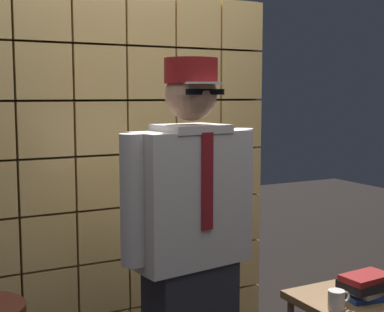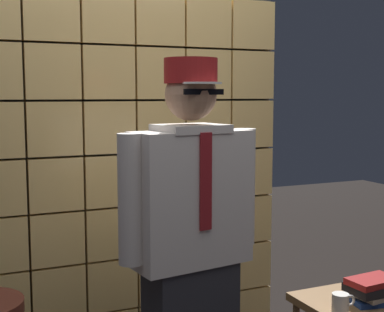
{
  "view_description": "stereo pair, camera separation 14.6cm",
  "coord_description": "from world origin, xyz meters",
  "px_view_note": "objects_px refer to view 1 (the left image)",
  "views": [
    {
      "loc": [
        -1.13,
        -1.83,
        1.58
      ],
      "look_at": [
        -0.03,
        0.28,
        1.31
      ],
      "focal_mm": 51.12,
      "sensor_mm": 36.0,
      "label": 1
    },
    {
      "loc": [
        -0.99,
        -1.89,
        1.58
      ],
      "look_at": [
        -0.03,
        0.28,
        1.31
      ],
      "focal_mm": 51.12,
      "sensor_mm": 36.0,
      "label": 2
    }
  ],
  "objects_px": {
    "standing_person": "(191,248)",
    "coffee_mug": "(337,300)",
    "book_stack": "(365,286)",
    "side_table": "(352,312)"
  },
  "relations": [
    {
      "from": "standing_person",
      "to": "book_stack",
      "type": "height_order",
      "value": "standing_person"
    },
    {
      "from": "standing_person",
      "to": "book_stack",
      "type": "distance_m",
      "value": 0.98
    },
    {
      "from": "book_stack",
      "to": "coffee_mug",
      "type": "distance_m",
      "value": 0.23
    },
    {
      "from": "side_table",
      "to": "book_stack",
      "type": "xyz_separation_m",
      "value": [
        0.05,
        -0.03,
        0.14
      ]
    },
    {
      "from": "side_table",
      "to": "standing_person",
      "type": "bearing_deg",
      "value": 173.01
    },
    {
      "from": "standing_person",
      "to": "book_stack",
      "type": "bearing_deg",
      "value": -16.24
    },
    {
      "from": "side_table",
      "to": "book_stack",
      "type": "relative_size",
      "value": 1.98
    },
    {
      "from": "standing_person",
      "to": "side_table",
      "type": "height_order",
      "value": "standing_person"
    },
    {
      "from": "standing_person",
      "to": "side_table",
      "type": "xyz_separation_m",
      "value": [
        0.87,
        -0.11,
        -0.42
      ]
    },
    {
      "from": "standing_person",
      "to": "coffee_mug",
      "type": "height_order",
      "value": "standing_person"
    }
  ]
}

